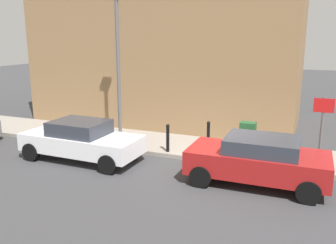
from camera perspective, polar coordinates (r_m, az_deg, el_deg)
ground at (r=11.91m, az=8.34°, el=-7.69°), size 80.00×80.00×0.00m
sidewalk at (r=15.87m, az=-11.46°, el=-2.15°), size 2.64×30.00×0.15m
corner_building at (r=18.53m, az=0.46°, el=15.53°), size 6.50×12.54×9.88m
car_red at (r=10.88m, az=14.08°, el=-5.76°), size 1.91×4.02×1.43m
car_white at (r=12.97m, az=-13.58°, el=-2.78°), size 1.90×4.30×1.41m
utility_cabinet at (r=13.17m, az=12.46°, el=-2.67°), size 0.46×0.61×1.15m
bollard_near_cabinet at (r=13.56m, az=6.40°, el=-1.87°), size 0.14×0.14×1.04m
bollard_far_kerb at (r=13.05m, az=-0.03°, el=-2.39°), size 0.14×0.14×1.04m
street_sign at (r=12.13m, az=23.24°, el=-0.06°), size 0.08×0.60×2.30m
lamppost at (r=14.36m, az=-7.91°, el=9.47°), size 0.20×0.44×5.72m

